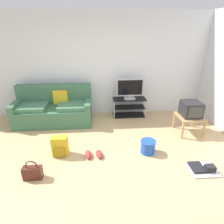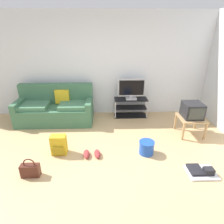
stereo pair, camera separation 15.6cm
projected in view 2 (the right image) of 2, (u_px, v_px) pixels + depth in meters
The scene contains 12 objects.
ground_plane at pixel (93, 168), 3.29m from camera, with size 9.00×9.80×0.02m, color tan.
wall_back at pixel (97, 66), 4.98m from camera, with size 9.00×0.10×2.70m, color silver.
couch at pixel (56, 109), 4.85m from camera, with size 1.91×0.82×0.95m.
tv_stand at pixel (131, 107), 5.17m from camera, with size 0.90×0.38×0.51m.
flat_tv at pixel (131, 89), 4.94m from camera, with size 0.72×0.22×0.55m.
side_table at pixel (191, 120), 4.22m from camera, with size 0.55×0.55×0.42m.
crt_tv at pixel (192, 110), 4.14m from camera, with size 0.41×0.43×0.34m.
backpack at pixel (59, 145), 3.59m from camera, with size 0.29×0.25×0.40m.
handbag at pixel (30, 170), 3.05m from camera, with size 0.30×0.12×0.35m.
cleaning_bucket at pixel (147, 147), 3.62m from camera, with size 0.30×0.30×0.26m.
sneakers_pair at pixel (92, 154), 3.58m from camera, with size 0.36×0.28×0.09m.
floor_tray at pixel (201, 172), 3.14m from camera, with size 0.47×0.37×0.14m.
Camera 2 is at (0.25, -2.61, 2.23)m, focal length 29.80 mm.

